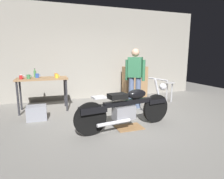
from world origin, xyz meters
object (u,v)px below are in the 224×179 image
at_px(person_standing, 135,76).
at_px(mug_red_diner, 21,77).
at_px(mug_yellow_tall, 57,76).
at_px(mug_green_speckled, 29,77).
at_px(motorcycle, 127,107).
at_px(wooden_dresser, 135,82).
at_px(storage_bin, 37,113).
at_px(bottle, 35,74).
at_px(mug_orange_travel, 56,75).
at_px(mug_white_ceramic, 22,76).
at_px(shop_stool, 169,87).
at_px(mug_blue_enamel, 37,76).

distance_m(person_standing, mug_red_diner, 2.99).
relative_size(mug_yellow_tall, mug_green_speckled, 0.99).
height_order(motorcycle, wooden_dresser, wooden_dresser).
relative_size(storage_bin, bottle, 1.83).
bearing_deg(person_standing, storage_bin, 45.08).
xyz_separation_m(storage_bin, mug_green_speckled, (-0.17, 0.66, 0.78)).
height_order(mug_orange_travel, bottle, bottle).
height_order(storage_bin, mug_green_speckled, mug_green_speckled).
height_order(wooden_dresser, mug_yellow_tall, wooden_dresser).
height_order(mug_white_ceramic, bottle, bottle).
bearing_deg(mug_green_speckled, mug_yellow_tall, -6.01).
height_order(motorcycle, mug_yellow_tall, mug_yellow_tall).
bearing_deg(motorcycle, shop_stool, 28.17).
distance_m(shop_stool, wooden_dresser, 1.23).
height_order(mug_green_speckled, bottle, bottle).
distance_m(shop_stool, mug_white_ceramic, 4.34).
xyz_separation_m(motorcycle, person_standing, (0.83, 1.36, 0.48)).
height_order(storage_bin, mug_yellow_tall, mug_yellow_tall).
bearing_deg(storage_bin, mug_red_diner, 119.47).
bearing_deg(mug_red_diner, mug_yellow_tall, -1.34).
bearing_deg(wooden_dresser, storage_bin, -156.25).
xyz_separation_m(mug_white_ceramic, bottle, (0.31, 0.20, 0.04)).
xyz_separation_m(motorcycle, wooden_dresser, (1.40, 2.55, 0.10)).
relative_size(motorcycle, mug_blue_enamel, 17.48).
height_order(shop_stool, bottle, bottle).
relative_size(mug_red_diner, mug_green_speckled, 0.88).
height_order(person_standing, mug_red_diner, person_standing).
relative_size(wooden_dresser, mug_yellow_tall, 8.95).
distance_m(motorcycle, mug_blue_enamel, 2.69).
distance_m(person_standing, shop_stool, 1.43).
bearing_deg(wooden_dresser, mug_green_speckled, -167.45).
xyz_separation_m(storage_bin, mug_red_diner, (-0.34, 0.60, 0.78)).
distance_m(wooden_dresser, mug_blue_enamel, 3.24).
height_order(person_standing, mug_orange_travel, person_standing).
relative_size(motorcycle, person_standing, 1.30).
distance_m(mug_orange_travel, mug_green_speckled, 0.69).
bearing_deg(shop_stool, mug_blue_enamel, 174.70).
bearing_deg(shop_stool, mug_white_ceramic, 176.28).
bearing_deg(shop_stool, mug_orange_travel, 174.55).
xyz_separation_m(mug_orange_travel, mug_yellow_tall, (0.01, -0.20, -0.00)).
distance_m(wooden_dresser, bottle, 3.29).
bearing_deg(person_standing, motorcycle, 98.88).
xyz_separation_m(shop_stool, wooden_dresser, (-0.78, 0.95, 0.05)).
bearing_deg(motorcycle, mug_red_diner, 132.47).
height_order(mug_yellow_tall, mug_blue_enamel, mug_blue_enamel).
bearing_deg(mug_orange_travel, mug_blue_enamel, 175.75).
bearing_deg(wooden_dresser, shop_stool, -50.77).
distance_m(person_standing, wooden_dresser, 1.37).
distance_m(shop_stool, mug_orange_travel, 3.50).
height_order(wooden_dresser, mug_blue_enamel, wooden_dresser).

